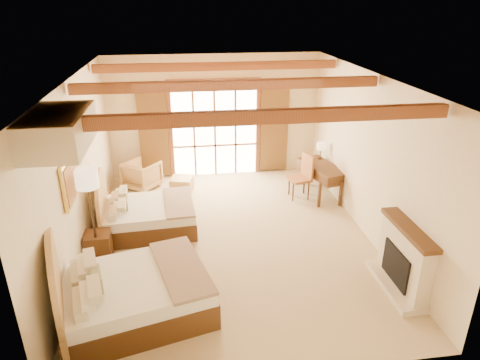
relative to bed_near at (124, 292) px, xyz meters
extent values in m
plane|color=tan|center=(1.86, 2.05, -0.43)|extent=(7.00, 7.00, 0.00)
plane|color=beige|center=(1.86, 5.55, 1.17)|extent=(5.50, 0.00, 5.50)
plane|color=beige|center=(-0.89, 2.05, 1.17)|extent=(0.00, 7.00, 7.00)
plane|color=beige|center=(4.61, 2.05, 1.17)|extent=(0.00, 7.00, 7.00)
plane|color=#B97A38|center=(1.86, 2.05, 2.77)|extent=(7.00, 7.00, 0.00)
cube|color=white|center=(1.86, 5.51, 0.82)|extent=(2.20, 0.02, 2.50)
cube|color=brown|center=(0.26, 5.48, 0.82)|extent=(0.75, 0.06, 2.40)
cube|color=brown|center=(3.46, 5.48, 0.82)|extent=(0.75, 0.06, 2.40)
cube|color=beige|center=(4.48, 0.05, 0.12)|extent=(0.25, 1.30, 1.10)
cube|color=black|center=(4.41, 0.05, 0.02)|extent=(0.18, 0.80, 0.60)
cube|color=beige|center=(4.39, 0.05, -0.38)|extent=(0.45, 1.40, 0.10)
cube|color=#492512|center=(4.47, 0.05, 0.69)|extent=(0.30, 1.40, 0.08)
cube|color=gold|center=(-0.85, 1.30, 1.32)|extent=(0.05, 0.95, 0.75)
cube|color=orange|center=(-0.82, 1.30, 1.32)|extent=(0.02, 0.82, 0.62)
cube|color=beige|center=(-0.54, 0.05, 2.52)|extent=(0.70, 1.40, 0.45)
cube|color=#492512|center=(0.16, 0.00, -0.22)|extent=(2.49, 2.12, 0.42)
cube|color=white|center=(0.16, 0.00, 0.11)|extent=(2.44, 2.07, 0.23)
cube|color=#9C8269|center=(0.89, 0.00, 0.23)|extent=(1.04, 1.77, 0.05)
cube|color=#919B6B|center=(-0.34, 0.00, 0.35)|extent=(0.23, 0.46, 0.25)
cube|color=#492512|center=(0.21, 2.63, -0.25)|extent=(1.96, 1.53, 0.36)
cube|color=white|center=(0.21, 2.63, 0.03)|extent=(1.92, 1.50, 0.20)
cube|color=#9C8269|center=(0.85, 2.63, 0.14)|extent=(0.65, 1.47, 0.05)
cube|color=#919B6B|center=(-0.22, 2.63, 0.24)|extent=(0.13, 0.39, 0.22)
cube|color=#492512|center=(-0.64, 1.62, -0.16)|extent=(0.48, 0.48, 0.54)
cylinder|color=#382718|center=(-0.64, 1.50, -0.41)|extent=(0.26, 0.26, 0.03)
cylinder|color=#382718|center=(-0.64, 1.50, 0.38)|extent=(0.04, 0.04, 1.58)
cylinder|color=beige|center=(-0.64, 1.50, 1.25)|extent=(0.39, 0.39, 0.33)
imported|color=tan|center=(-0.06, 4.81, -0.08)|extent=(1.08, 1.08, 0.71)
cube|color=tan|center=(0.92, 4.43, -0.24)|extent=(0.63, 0.63, 0.37)
cube|color=#492512|center=(4.30, 3.79, 0.31)|extent=(0.95, 1.54, 0.05)
cube|color=#492512|center=(4.30, 3.79, 0.18)|extent=(0.92, 1.49, 0.22)
cube|color=#AD6633|center=(3.72, 3.72, 0.04)|extent=(0.59, 0.59, 0.06)
cube|color=#AD6633|center=(3.93, 3.72, 0.36)|extent=(0.18, 0.47, 0.58)
cylinder|color=#382718|center=(4.38, 4.25, 0.35)|extent=(0.12, 0.12, 0.02)
cylinder|color=#382718|center=(4.38, 4.25, 0.49)|extent=(0.02, 0.02, 0.29)
cylinder|color=beige|center=(4.38, 4.25, 0.67)|extent=(0.21, 0.21, 0.17)
camera|label=1|loc=(1.00, -5.41, 4.07)|focal=32.00mm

